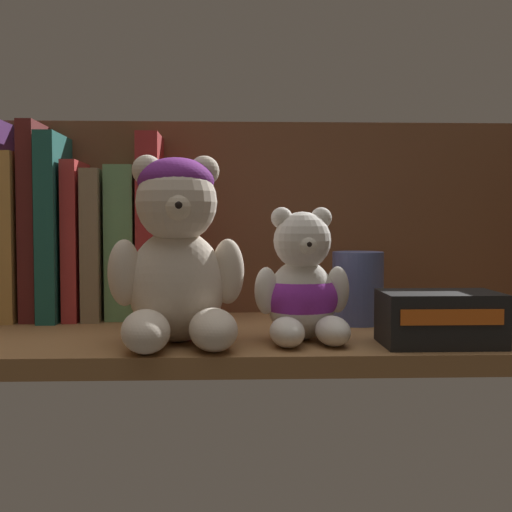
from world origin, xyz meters
TOP-DOWN VIEW (x-y plane):
  - shelf_board at (0.00, 0.00)cm, footprint 81.50×28.96cm
  - shelf_back_panel at (0.00, 15.08)cm, footprint 83.90×1.20cm
  - book_3 at (-28.18, 11.69)cm, footprint 2.16×13.64cm
  - book_4 at (-25.75, 11.69)cm, footprint 1.89×12.28cm
  - book_5 at (-23.28, 11.69)cm, footprint 2.26×14.84cm
  - book_6 at (-20.86, 11.69)cm, footprint 1.77×12.49cm
  - book_7 at (-18.50, 11.69)cm, footprint 2.15×12.26cm
  - book_8 at (-15.32, 11.69)cm, footprint 3.40×9.86cm
  - book_9 at (-11.91, 11.69)cm, footprint 2.73×11.36cm
  - book_10 at (-8.60, 11.69)cm, footprint 3.19×13.75cm
  - teddy_bear_larger at (-7.38, -7.52)cm, footprint 13.58×13.98cm
  - teddy_bear_smaller at (5.02, -6.36)cm, footprint 9.85×10.40cm
  - pillar_candle at (12.63, 4.33)cm, footprint 5.92×5.92cm
  - small_product_box at (18.02, -9.34)cm, footprint 11.23×7.42cm

SIDE VIEW (x-z plane):
  - shelf_board at x=0.00cm, z-range 0.00..2.00cm
  - small_product_box at x=18.02cm, z-range 2.00..7.16cm
  - pillar_candle at x=12.63cm, z-range 2.00..10.37cm
  - teddy_bear_smaller at x=5.02cm, z-range 0.57..13.92cm
  - teddy_bear_larger at x=-7.38cm, z-range 1.53..19.92cm
  - book_7 at x=-18.50cm, z-range 2.00..20.05cm
  - book_10 at x=-8.60cm, z-range 2.00..20.53cm
  - book_8 at x=-15.32cm, z-range 2.00..20.56cm
  - book_6 at x=-20.86cm, z-range 2.00..21.04cm
  - book_3 at x=-28.18cm, z-range 2.00..21.96cm
  - book_5 at x=-23.28cm, z-range 2.00..24.23cm
  - book_9 at x=-11.91cm, z-range 1.99..24.40cm
  - shelf_back_panel at x=0.00cm, z-range 0.00..26.62cm
  - book_4 at x=-25.75cm, z-range 2.00..25.66cm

